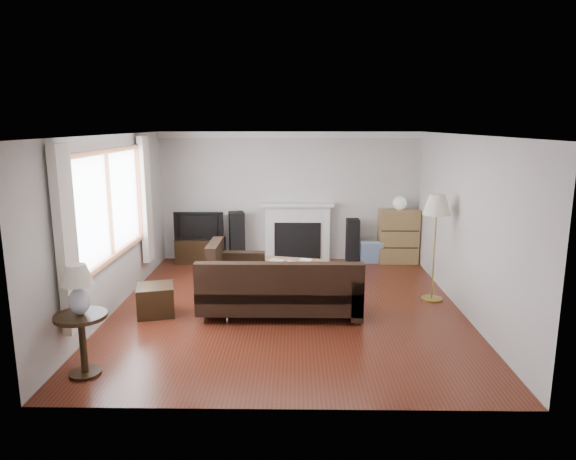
{
  "coord_description": "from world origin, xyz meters",
  "views": [
    {
      "loc": [
        0.12,
        -7.15,
        2.65
      ],
      "look_at": [
        0.0,
        0.3,
        1.1
      ],
      "focal_mm": 32.0,
      "sensor_mm": 36.0,
      "label": 1
    }
  ],
  "objects_px": {
    "coffee_table": "(292,275)",
    "floor_lamp": "(434,248)",
    "bookshelf": "(398,236)",
    "side_table": "(83,345)",
    "sectional_sofa": "(280,288)",
    "tv_stand": "(201,250)"
  },
  "relations": [
    {
      "from": "bookshelf",
      "to": "floor_lamp",
      "type": "height_order",
      "value": "floor_lamp"
    },
    {
      "from": "bookshelf",
      "to": "sectional_sofa",
      "type": "distance_m",
      "value": 3.57
    },
    {
      "from": "bookshelf",
      "to": "sectional_sofa",
      "type": "bearing_deg",
      "value": -127.98
    },
    {
      "from": "coffee_table",
      "to": "side_table",
      "type": "relative_size",
      "value": 1.67
    },
    {
      "from": "tv_stand",
      "to": "side_table",
      "type": "bearing_deg",
      "value": -95.18
    },
    {
      "from": "sectional_sofa",
      "to": "coffee_table",
      "type": "relative_size",
      "value": 2.14
    },
    {
      "from": "side_table",
      "to": "tv_stand",
      "type": "bearing_deg",
      "value": 84.82
    },
    {
      "from": "sectional_sofa",
      "to": "floor_lamp",
      "type": "distance_m",
      "value": 2.43
    },
    {
      "from": "sectional_sofa",
      "to": "bookshelf",
      "type": "bearing_deg",
      "value": 52.02
    },
    {
      "from": "tv_stand",
      "to": "side_table",
      "type": "relative_size",
      "value": 1.36
    },
    {
      "from": "coffee_table",
      "to": "side_table",
      "type": "height_order",
      "value": "side_table"
    },
    {
      "from": "bookshelf",
      "to": "side_table",
      "type": "bearing_deg",
      "value": -132.56
    },
    {
      "from": "tv_stand",
      "to": "side_table",
      "type": "height_order",
      "value": "side_table"
    },
    {
      "from": "bookshelf",
      "to": "coffee_table",
      "type": "xyz_separation_m",
      "value": [
        -2.04,
        -1.63,
        -0.29
      ]
    },
    {
      "from": "bookshelf",
      "to": "side_table",
      "type": "xyz_separation_m",
      "value": [
        -4.24,
        -4.62,
        -0.18
      ]
    },
    {
      "from": "coffee_table",
      "to": "side_table",
      "type": "xyz_separation_m",
      "value": [
        -2.21,
        -2.99,
        0.12
      ]
    },
    {
      "from": "coffee_table",
      "to": "floor_lamp",
      "type": "relative_size",
      "value": 0.7
    },
    {
      "from": "tv_stand",
      "to": "bookshelf",
      "type": "height_order",
      "value": "bookshelf"
    },
    {
      "from": "side_table",
      "to": "floor_lamp",
      "type": "bearing_deg",
      "value": 29.41
    },
    {
      "from": "tv_stand",
      "to": "coffee_table",
      "type": "height_order",
      "value": "tv_stand"
    },
    {
      "from": "side_table",
      "to": "bookshelf",
      "type": "bearing_deg",
      "value": 47.44
    },
    {
      "from": "sectional_sofa",
      "to": "floor_lamp",
      "type": "height_order",
      "value": "floor_lamp"
    }
  ]
}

